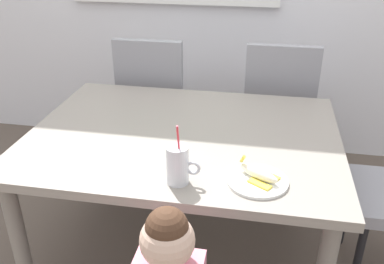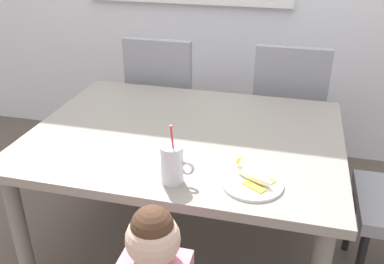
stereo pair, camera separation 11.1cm
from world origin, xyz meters
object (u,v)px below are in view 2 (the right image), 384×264
dining_chair_left (165,99)px  peeled_banana (254,176)px  snack_plate (252,183)px  dining_table (186,147)px  milk_cup (172,166)px  dining_chair_right (288,109)px

dining_chair_left → peeled_banana: (0.70, -1.10, 0.20)m
snack_plate → dining_chair_left: bearing=122.3°
dining_chair_left → peeled_banana: dining_chair_left is taller
dining_table → snack_plate: size_ratio=6.18×
dining_table → snack_plate: bearing=-45.3°
snack_plate → milk_cup: bearing=-169.9°
milk_cup → snack_plate: size_ratio=1.09×
peeled_banana → dining_table: bearing=135.8°
dining_table → peeled_banana: bearing=-44.2°
dining_table → milk_cup: (0.06, -0.41, 0.15)m
dining_chair_right → peeled_banana: dining_chair_right is taller
dining_chair_right → milk_cup: bearing=72.2°
dining_table → peeled_banana: size_ratio=8.49×
dining_table → snack_plate: 0.51m
milk_cup → peeled_banana: 0.30m
milk_cup → snack_plate: 0.30m
dining_chair_right → dining_table: bearing=60.4°
dining_chair_left → snack_plate: (0.70, -1.11, 0.17)m
milk_cup → peeled_banana: (0.30, 0.06, -0.04)m
dining_table → milk_cup: size_ratio=5.67×
dining_table → snack_plate: (0.35, -0.36, 0.09)m
snack_plate → peeled_banana: 0.03m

